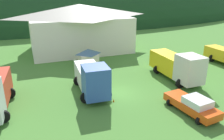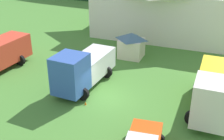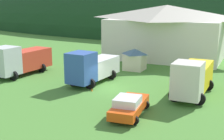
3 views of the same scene
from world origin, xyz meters
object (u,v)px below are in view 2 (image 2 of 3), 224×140
object	(u,v)px
traffic_cone_near_pickup	(85,105)
play_shed_cream	(131,45)
box_truck_blue	(82,68)
depot_building	(164,2)
flatbed_truck_yellow	(213,90)

from	to	relation	value
traffic_cone_near_pickup	play_shed_cream	bearing A→B (deg)	88.13
box_truck_blue	traffic_cone_near_pickup	world-z (taller)	box_truck_blue
play_shed_cream	box_truck_blue	bearing A→B (deg)	-102.70
traffic_cone_near_pickup	depot_building	bearing A→B (deg)	85.66
box_truck_blue	flatbed_truck_yellow	size ratio (longest dim) A/B	0.93
play_shed_cream	box_truck_blue	xyz separation A→B (m)	(-1.83, -8.13, 0.39)
box_truck_blue	play_shed_cream	bearing A→B (deg)	170.77
flatbed_truck_yellow	traffic_cone_near_pickup	distance (m)	9.87
depot_building	play_shed_cream	size ratio (longest dim) A/B	6.50
box_truck_blue	flatbed_truck_yellow	bearing A→B (deg)	93.77
traffic_cone_near_pickup	box_truck_blue	bearing A→B (deg)	119.67
depot_building	box_truck_blue	size ratio (longest dim) A/B	2.37
play_shed_cream	traffic_cone_near_pickup	distance (m)	10.83
play_shed_cream	traffic_cone_near_pickup	size ratio (longest dim) A/B	4.71
box_truck_blue	depot_building	bearing A→B (deg)	173.91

